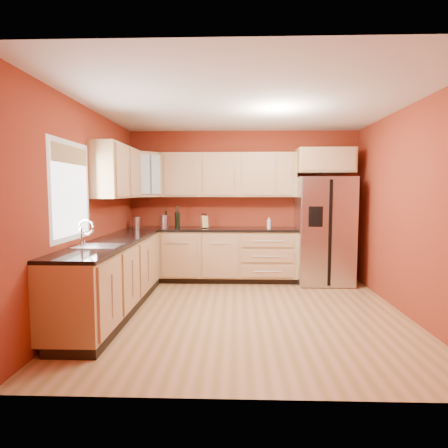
{
  "coord_description": "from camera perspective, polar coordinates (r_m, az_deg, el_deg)",
  "views": [
    {
      "loc": [
        -0.12,
        -4.66,
        1.54
      ],
      "look_at": [
        -0.3,
        0.9,
        1.06
      ],
      "focal_mm": 30.0,
      "sensor_mm": 36.0,
      "label": 1
    }
  ],
  "objects": [
    {
      "name": "window",
      "position": [
        4.56,
        -22.29,
        4.69
      ],
      "size": [
        0.03,
        0.9,
        1.0
      ],
      "primitive_type": "cube",
      "color": "white",
      "rests_on": "wall_left"
    },
    {
      "name": "canister_right",
      "position": [
        6.54,
        -13.17,
        0.23
      ],
      "size": [
        0.12,
        0.12,
        0.19
      ],
      "primitive_type": "cylinder",
      "rotation": [
        0.0,
        0.0,
        -0.06
      ],
      "color": "silver",
      "rests_on": "countertop_back"
    },
    {
      "name": "sink_faucet",
      "position": [
        4.47,
        -18.69,
        -1.36
      ],
      "size": [
        0.5,
        0.42,
        0.3
      ],
      "primitive_type": null,
      "color": "silver",
      "rests_on": "countertop_left"
    },
    {
      "name": "countertop_back",
      "position": [
        6.4,
        -2.0,
        -0.79
      ],
      "size": [
        2.9,
        0.62,
        0.04
      ],
      "primitive_type": "cube",
      "color": "black",
      "rests_on": "base_cabinets_back"
    },
    {
      "name": "wine_bottle_b",
      "position": [
        6.39,
        -7.12,
        1.03
      ],
      "size": [
        0.1,
        0.1,
        0.37
      ],
      "primitive_type": null,
      "rotation": [
        0.0,
        0.0,
        -0.2
      ],
      "color": "black",
      "rests_on": "countertop_back"
    },
    {
      "name": "over_fridge_cabinet",
      "position": [
        6.55,
        15.02,
        9.25
      ],
      "size": [
        0.92,
        0.6,
        0.4
      ],
      "primitive_type": "cube",
      "color": "tan",
      "rests_on": "wall_back"
    },
    {
      "name": "knife_block",
      "position": [
        6.41,
        -3.0,
        0.32
      ],
      "size": [
        0.13,
        0.12,
        0.21
      ],
      "primitive_type": "cube",
      "rotation": [
        0.0,
        0.0,
        0.35
      ],
      "color": "tan",
      "rests_on": "countertop_back"
    },
    {
      "name": "corner_upper_cabinet",
      "position": [
        6.52,
        -11.99,
        7.35
      ],
      "size": [
        0.67,
        0.67,
        0.75
      ],
      "primitive_type": "cube",
      "rotation": [
        0.0,
        0.0,
        0.79
      ],
      "color": "tan",
      "rests_on": "wall_back"
    },
    {
      "name": "canister_left",
      "position": [
        6.45,
        -9.05,
        0.35
      ],
      "size": [
        0.16,
        0.16,
        0.22
      ],
      "primitive_type": "cylinder",
      "rotation": [
        0.0,
        0.0,
        -0.24
      ],
      "color": "silver",
      "rests_on": "countertop_back"
    },
    {
      "name": "countertop_left",
      "position": [
        4.96,
        -16.62,
        -2.68
      ],
      "size": [
        0.62,
        2.8,
        0.04
      ],
      "primitive_type": "cube",
      "color": "black",
      "rests_on": "base_cabinets_left"
    },
    {
      "name": "wall_front",
      "position": [
        2.68,
        4.47,
        -0.26
      ],
      "size": [
        4.0,
        0.04,
        2.6
      ],
      "primitive_type": "cube",
      "color": "maroon",
      "rests_on": "floor"
    },
    {
      "name": "ceiling",
      "position": [
        4.78,
        3.43,
        17.74
      ],
      "size": [
        4.0,
        4.0,
        0.0
      ],
      "primitive_type": "plane",
      "color": "silver",
      "rests_on": "wall_back"
    },
    {
      "name": "base_cabinets_back",
      "position": [
        6.47,
        -1.99,
        -4.83
      ],
      "size": [
        2.9,
        0.6,
        0.88
      ],
      "primitive_type": "cube",
      "color": "tan",
      "rests_on": "floor"
    },
    {
      "name": "upper_cabinets_left",
      "position": [
        5.66,
        -15.92,
        7.65
      ],
      "size": [
        0.33,
        1.35,
        0.75
      ],
      "primitive_type": "cube",
      "color": "tan",
      "rests_on": "wall_left"
    },
    {
      "name": "floor",
      "position": [
        4.91,
        3.26,
        -13.34
      ],
      "size": [
        4.0,
        4.0,
        0.0
      ],
      "primitive_type": "plane",
      "color": "olive",
      "rests_on": "ground"
    },
    {
      "name": "soap_dispenser",
      "position": [
        6.37,
        6.85,
        0.18
      ],
      "size": [
        0.07,
        0.07,
        0.19
      ],
      "primitive_type": "cylinder",
      "rotation": [
        0.0,
        0.0,
        -0.16
      ],
      "color": "silver",
      "rests_on": "countertop_back"
    },
    {
      "name": "base_cabinets_left",
      "position": [
        5.04,
        -16.6,
        -7.87
      ],
      "size": [
        0.6,
        2.8,
        0.88
      ],
      "primitive_type": "cube",
      "color": "tan",
      "rests_on": "floor"
    },
    {
      "name": "wall_left",
      "position": [
        5.03,
        -20.09,
        1.91
      ],
      "size": [
        0.04,
        4.0,
        2.6
      ],
      "primitive_type": "cube",
      "color": "maroon",
      "rests_on": "floor"
    },
    {
      "name": "upper_cabinets_back",
      "position": [
        6.5,
        0.72,
        7.47
      ],
      "size": [
        2.3,
        0.33,
        0.75
      ],
      "primitive_type": "cube",
      "color": "tan",
      "rests_on": "wall_back"
    },
    {
      "name": "wall_back",
      "position": [
        6.67,
        2.89,
        2.89
      ],
      "size": [
        4.0,
        0.04,
        2.6
      ],
      "primitive_type": "cube",
      "color": "maroon",
      "rests_on": "floor"
    },
    {
      "name": "wall_right",
      "position": [
        5.13,
        26.3,
        1.75
      ],
      "size": [
        0.04,
        4.0,
        2.6
      ],
      "primitive_type": "cube",
      "color": "maroon",
      "rests_on": "floor"
    },
    {
      "name": "wine_bottle_a",
      "position": [
        6.49,
        -8.81,
        0.71
      ],
      "size": [
        0.09,
        0.09,
        0.29
      ],
      "primitive_type": null,
      "rotation": [
        0.0,
        0.0,
        0.39
      ],
      "color": "black",
      "rests_on": "countertop_back"
    },
    {
      "name": "refrigerator",
      "position": [
        6.49,
        14.94,
        -0.96
      ],
      "size": [
        0.9,
        0.75,
        1.78
      ],
      "primitive_type": "cube",
      "color": "silver",
      "rests_on": "floor"
    }
  ]
}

